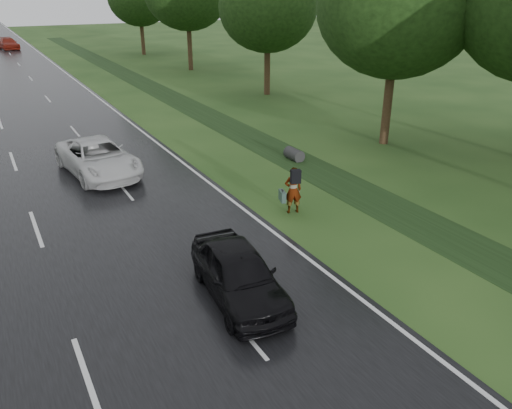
{
  "coord_description": "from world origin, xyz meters",
  "views": [
    {
      "loc": [
        -0.83,
        -8.51,
        7.38
      ],
      "look_at": [
        5.95,
        3.66,
        1.3
      ],
      "focal_mm": 35.0,
      "sensor_mm": 36.0,
      "label": 1
    }
  ],
  "objects": [
    {
      "name": "pedestrian",
      "position": [
        8.18,
        5.03,
        0.88
      ],
      "size": [
        0.82,
        0.82,
        1.7
      ],
      "rotation": [
        0.0,
        0.0,
        2.86
      ],
      "color": "#A5998C",
      "rests_on": "ground"
    },
    {
      "name": "tree_east_c",
      "position": [
        18.2,
        24.0,
        6.14
      ],
      "size": [
        7.0,
        7.0,
        9.29
      ],
      "color": "#3D2A19",
      "rests_on": "ground"
    },
    {
      "name": "dark_sedan",
      "position": [
        4.07,
        1.19,
        0.73
      ],
      "size": [
        2.05,
        4.2,
        1.38
      ],
      "primitive_type": "imported",
      "rotation": [
        0.0,
        0.0,
        -0.11
      ],
      "color": "black",
      "rests_on": "road"
    },
    {
      "name": "far_car_red",
      "position": [
        3.89,
        65.52,
        0.73
      ],
      "size": [
        2.58,
        4.98,
        1.38
      ],
      "primitive_type": "imported",
      "rotation": [
        0.0,
        0.0,
        0.14
      ],
      "color": "maroon",
      "rests_on": "road"
    },
    {
      "name": "ground",
      "position": [
        0.0,
        0.0,
        0.0
      ],
      "size": [
        220.0,
        220.0,
        0.0
      ],
      "primitive_type": "plane",
      "color": "#234217",
      "rests_on": "ground"
    },
    {
      "name": "edge_stripe_east",
      "position": [
        6.75,
        45.0,
        0.04
      ],
      "size": [
        0.12,
        180.0,
        0.01
      ],
      "primitive_type": "cube",
      "color": "silver",
      "rests_on": "road"
    },
    {
      "name": "drainage_ditch",
      "position": [
        11.5,
        18.71,
        0.04
      ],
      "size": [
        2.2,
        120.0,
        0.56
      ],
      "color": "black",
      "rests_on": "ground"
    },
    {
      "name": "white_pickup",
      "position": [
        3.11,
        12.33,
        0.77
      ],
      "size": [
        2.98,
        5.46,
        1.45
      ],
      "primitive_type": "imported",
      "rotation": [
        0.0,
        0.0,
        0.11
      ],
      "color": "silver",
      "rests_on": "road"
    },
    {
      "name": "tree_east_b",
      "position": [
        17.0,
        10.0,
        6.68
      ],
      "size": [
        7.6,
        7.6,
        10.11
      ],
      "color": "#3D2A19",
      "rests_on": "ground"
    }
  ]
}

